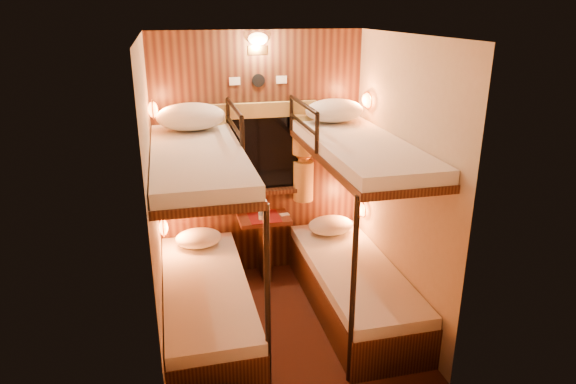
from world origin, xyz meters
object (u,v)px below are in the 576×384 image
object	(u,v)px
bunk_right	(354,253)
bottle_left	(263,210)
bunk_left	(205,270)
bottle_right	(262,210)
table	(264,239)

from	to	relation	value
bunk_right	bottle_left	xyz separation A→B (m)	(-0.66, 0.73, 0.19)
bunk_left	bottle_left	bearing A→B (deg)	49.11
bunk_right	bottle_right	world-z (taller)	bunk_right
bottle_left	bottle_right	bearing A→B (deg)	-151.00
bunk_left	bottle_left	size ratio (longest dim) A/B	8.70
bunk_left	bottle_right	bearing A→B (deg)	49.62
bunk_right	bottle_right	xyz separation A→B (m)	(-0.68, 0.72, 0.19)
bottle_left	bottle_right	xyz separation A→B (m)	(-0.02, -0.01, 0.00)
bottle_left	bunk_left	bearing A→B (deg)	-130.89
bunk_right	table	xyz separation A→B (m)	(-0.65, 0.78, -0.14)
bunk_right	bottle_left	size ratio (longest dim) A/B	8.70
table	bottle_right	world-z (taller)	bottle_right
table	bottle_left	xyz separation A→B (m)	(-0.01, -0.05, 0.33)
bottle_left	bunk_right	bearing A→B (deg)	-47.99
table	bottle_left	bearing A→B (deg)	-104.95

